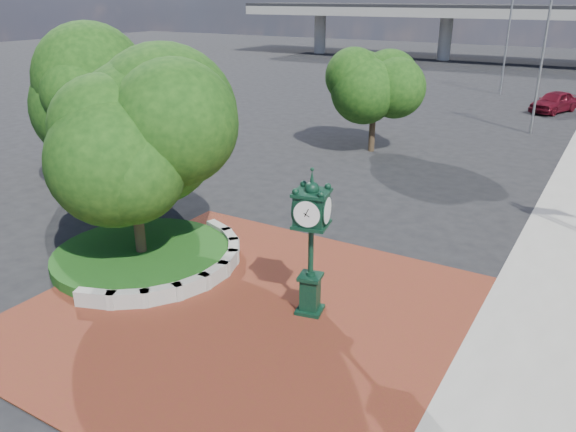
# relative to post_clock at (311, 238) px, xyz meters

# --- Properties ---
(ground) EXTENTS (200.00, 200.00, 0.00)m
(ground) POSITION_rel_post_clock_xyz_m (-1.71, -0.01, -2.41)
(ground) COLOR black
(ground) RESTS_ON ground
(plaza) EXTENTS (12.00, 12.00, 0.04)m
(plaza) POSITION_rel_post_clock_xyz_m (-1.71, -1.01, -2.39)
(plaza) COLOR brown
(plaza) RESTS_ON ground
(planter_wall) EXTENTS (2.96, 6.77, 0.54)m
(planter_wall) POSITION_rel_post_clock_xyz_m (-4.42, -0.01, -2.14)
(planter_wall) COLOR #9E9B93
(planter_wall) RESTS_ON ground
(grass_bed) EXTENTS (6.10, 6.10, 0.40)m
(grass_bed) POSITION_rel_post_clock_xyz_m (-6.71, -0.01, -2.21)
(grass_bed) COLOR #1B4112
(grass_bed) RESTS_ON ground
(overpass) EXTENTS (90.00, 12.00, 7.50)m
(overpass) POSITION_rel_post_clock_xyz_m (-1.93, 69.99, 4.14)
(overpass) COLOR #9E9B93
(overpass) RESTS_ON ground
(tree_planter) EXTENTS (5.20, 5.20, 6.33)m
(tree_planter) POSITION_rel_post_clock_xyz_m (-6.71, -0.01, 1.32)
(tree_planter) COLOR #38281C
(tree_planter) RESTS_ON ground
(tree_northwest) EXTENTS (5.60, 5.60, 6.93)m
(tree_northwest) POSITION_rel_post_clock_xyz_m (-14.71, 4.99, 1.72)
(tree_northwest) COLOR #38281C
(tree_northwest) RESTS_ON ground
(tree_street) EXTENTS (4.40, 4.40, 5.45)m
(tree_street) POSITION_rel_post_clock_xyz_m (-5.71, 17.99, 0.83)
(tree_street) COLOR #38281C
(tree_street) RESTS_ON ground
(post_clock) EXTENTS (1.05, 1.05, 4.38)m
(post_clock) POSITION_rel_post_clock_xyz_m (0.00, 0.00, 0.00)
(post_clock) COLOR black
(post_clock) RESTS_ON ground
(parked_car) EXTENTS (3.58, 5.27, 1.67)m
(parked_car) POSITION_rel_post_clock_xyz_m (2.01, 36.47, -1.57)
(parked_car) COLOR #5D0D1B
(parked_car) RESTS_ON ground
(street_lamp_near) EXTENTS (1.99, 0.37, 8.85)m
(street_lamp_near) POSITION_rel_post_clock_xyz_m (1.92, 27.75, 2.78)
(street_lamp_near) COLOR slate
(street_lamp_near) RESTS_ON ground
(street_lamp_far) EXTENTS (2.15, 0.88, 9.88)m
(street_lamp_far) POSITION_rel_post_clock_xyz_m (-3.19, 43.32, 3.38)
(street_lamp_far) COLOR slate
(street_lamp_far) RESTS_ON ground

